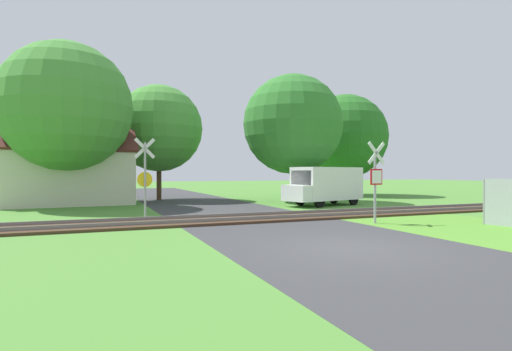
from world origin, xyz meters
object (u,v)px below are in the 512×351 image
stop_sign_near (376,178)px  house (68,175)px  mail_truck (325,184)px  tree_right (293,124)px  crossing_sign_far (145,174)px  tree_left (66,107)px  tree_far (345,136)px  tree_center (159,128)px

stop_sign_near → house: 18.44m
mail_truck → house: bearing=49.9°
house → tree_right: 14.45m
crossing_sign_far → house: size_ratio=0.42×
tree_left → house: bearing=91.8°
house → mail_truck: (14.04, -6.69, -0.57)m
tree_right → tree_left: bearing=175.4°
tree_far → mail_truck: 11.98m
stop_sign_near → crossing_sign_far: crossing_sign_far is taller
house → crossing_sign_far: bearing=-74.0°
tree_center → mail_truck: 12.44m
stop_sign_near → tree_left: (-11.33, 12.33, 3.87)m
tree_far → mail_truck: size_ratio=1.65×
tree_left → tree_right: (13.62, -1.08, -0.48)m
stop_sign_near → tree_far: bearing=-128.8°
house → tree_left: bearing=-92.4°
house → tree_left: size_ratio=0.87×
tree_right → tree_far: bearing=33.9°
house → tree_right: size_ratio=0.95×
tree_far → tree_center: 15.71m
tree_center → mail_truck: size_ratio=1.55×
stop_sign_near → mail_truck: bearing=-116.1°
stop_sign_near → mail_truck: 8.26m
stop_sign_near → tree_left: bearing=-54.8°
tree_far → tree_center: bearing=-179.3°
stop_sign_near → crossing_sign_far: (-7.91, 5.04, 0.14)m
stop_sign_near → house: (-11.40, 14.50, 0.08)m
stop_sign_near → mail_truck: size_ratio=0.60×
tree_far → tree_right: tree_far is taller
mail_truck → tree_center: bearing=29.9°
tree_far → tree_left: bearing=-169.1°
tree_center → mail_truck: (8.31, -8.43, -3.80)m
tree_far → tree_left: tree_left is taller
tree_center → mail_truck: tree_center is taller
tree_far → tree_right: size_ratio=1.02×
house → mail_truck: size_ratio=1.54×
tree_far → house: bearing=-174.8°
crossing_sign_far → mail_truck: 10.92m
tree_center → tree_left: size_ratio=0.88×
crossing_sign_far → mail_truck: bearing=9.6°
house → tree_center: size_ratio=0.99×
crossing_sign_far → mail_truck: crossing_sign_far is taller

